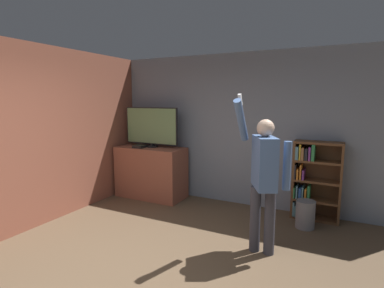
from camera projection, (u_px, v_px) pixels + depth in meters
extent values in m
plane|color=brown|center=(122.00, 288.00, 3.02)|extent=(14.00, 14.00, 0.00)
cube|color=gray|center=(227.00, 129.00, 5.46)|extent=(6.23, 0.06, 2.70)
cube|color=#93513D|center=(77.00, 132.00, 5.09)|extent=(0.06, 4.55, 2.70)
cube|color=#93513D|center=(151.00, 172.00, 5.83)|extent=(1.32, 0.62, 0.98)
cylinder|color=black|center=(152.00, 146.00, 5.79)|extent=(0.22, 0.22, 0.03)
cylinder|color=black|center=(152.00, 144.00, 5.78)|extent=(0.06, 0.06, 0.05)
cube|color=black|center=(151.00, 126.00, 5.73)|extent=(1.13, 0.04, 0.70)
cube|color=#6B9360|center=(151.00, 126.00, 5.71)|extent=(1.10, 0.01, 0.66)
cube|color=black|center=(139.00, 146.00, 5.70)|extent=(0.20, 0.19, 0.05)
cube|color=brown|center=(294.00, 178.00, 4.85)|extent=(0.04, 0.28, 1.25)
cube|color=brown|center=(341.00, 184.00, 4.54)|extent=(0.04, 0.28, 1.25)
cube|color=brown|center=(317.00, 179.00, 4.81)|extent=(0.72, 0.01, 1.25)
cube|color=brown|center=(314.00, 218.00, 4.78)|extent=(0.65, 0.28, 0.04)
cube|color=brown|center=(315.00, 200.00, 4.74)|extent=(0.65, 0.28, 0.04)
cube|color=brown|center=(317.00, 181.00, 4.69)|extent=(0.65, 0.28, 0.04)
cube|color=brown|center=(318.00, 161.00, 4.65)|extent=(0.65, 0.28, 0.04)
cube|color=brown|center=(319.00, 143.00, 4.60)|extent=(0.65, 0.28, 0.04)
cube|color=#5B8E99|center=(294.00, 208.00, 4.88)|extent=(0.03, 0.24, 0.25)
cube|color=#5B8E99|center=(297.00, 210.00, 4.86)|extent=(0.04, 0.22, 0.19)
cube|color=red|center=(299.00, 210.00, 4.85)|extent=(0.03, 0.23, 0.20)
cube|color=red|center=(302.00, 211.00, 4.82)|extent=(0.02, 0.21, 0.18)
cube|color=red|center=(305.00, 212.00, 4.81)|extent=(0.03, 0.22, 0.16)
cube|color=#2D569E|center=(308.00, 211.00, 4.80)|extent=(0.04, 0.24, 0.19)
cube|color=#338447|center=(295.00, 191.00, 4.85)|extent=(0.02, 0.25, 0.16)
cube|color=#5B8E99|center=(297.00, 191.00, 4.82)|extent=(0.02, 0.22, 0.20)
cube|color=#2D569E|center=(301.00, 192.00, 4.82)|extent=(0.04, 0.26, 0.17)
cube|color=#5B8E99|center=(303.00, 192.00, 4.80)|extent=(0.02, 0.26, 0.19)
cube|color=orange|center=(306.00, 193.00, 4.77)|extent=(0.03, 0.23, 0.17)
cube|color=#338447|center=(309.00, 192.00, 4.75)|extent=(0.04, 0.24, 0.22)
cube|color=#232328|center=(296.00, 171.00, 4.80)|extent=(0.02, 0.25, 0.23)
cube|color=orange|center=(298.00, 173.00, 4.79)|extent=(0.03, 0.26, 0.16)
cube|color=orange|center=(301.00, 171.00, 4.75)|extent=(0.02, 0.21, 0.23)
cube|color=#7A3889|center=(304.00, 174.00, 4.75)|extent=(0.03, 0.25, 0.16)
cube|color=#5B8E99|center=(297.00, 153.00, 4.73)|extent=(0.04, 0.20, 0.21)
cube|color=gold|center=(301.00, 151.00, 4.72)|extent=(0.02, 0.22, 0.25)
cube|color=#99663D|center=(303.00, 153.00, 4.72)|extent=(0.04, 0.26, 0.19)
cube|color=#232328|center=(307.00, 154.00, 4.69)|extent=(0.04, 0.25, 0.19)
cube|color=#7A3889|center=(310.00, 153.00, 4.66)|extent=(0.03, 0.22, 0.21)
cube|color=#338447|center=(313.00, 152.00, 4.63)|extent=(0.04, 0.23, 0.25)
cylinder|color=#383842|center=(255.00, 219.00, 3.73)|extent=(0.13, 0.13, 0.83)
cylinder|color=#383842|center=(270.00, 222.00, 3.65)|extent=(0.13, 0.13, 0.83)
cube|color=#4C6B9E|center=(264.00, 162.00, 3.58)|extent=(0.41, 0.52, 0.62)
sphere|color=beige|center=(266.00, 128.00, 3.52)|extent=(0.21, 0.21, 0.21)
cylinder|color=#4C6B9E|center=(287.00, 166.00, 3.46)|extent=(0.09, 0.09, 0.57)
cylinder|color=#4C6B9E|center=(241.00, 120.00, 3.52)|extent=(0.09, 0.40, 0.52)
cube|color=white|center=(240.00, 100.00, 3.44)|extent=(0.04, 0.09, 0.14)
cylinder|color=gray|center=(305.00, 214.00, 4.43)|extent=(0.28, 0.28, 0.41)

